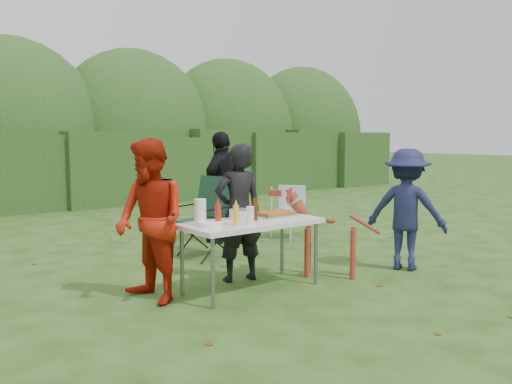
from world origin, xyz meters
TOP-DOWN VIEW (x-y plane):
  - ground at (0.00, 0.00)m, footprint 80.00×80.00m
  - hedge_row at (0.00, 8.00)m, footprint 22.00×1.40m
  - shrub_backdrop at (0.00, 9.60)m, footprint 20.00×2.60m
  - folding_table at (-0.03, 0.21)m, footprint 1.50×0.70m
  - person_cook at (0.08, 0.59)m, footprint 0.63×0.49m
  - person_red_jacket at (-1.05, 0.50)m, footprint 0.68×0.84m
  - person_black_puffy at (1.24, 2.54)m, footprint 1.07×0.73m
  - child at (2.00, -0.26)m, footprint 0.93×1.10m
  - dog at (1.02, 0.07)m, footprint 0.99×1.07m
  - camping_chair at (0.46, 1.88)m, footprint 0.85×0.85m
  - lawn_chair at (2.27, 2.13)m, footprint 0.70×0.70m
  - food_tray at (0.36, 0.29)m, footprint 0.45×0.30m
  - focaccia_bread at (0.36, 0.29)m, footprint 0.40×0.26m
  - mustard_bottle at (-0.32, 0.10)m, footprint 0.06×0.06m
  - ketchup_bottle at (-0.48, 0.17)m, footprint 0.06×0.06m
  - beer_bottle at (0.02, 0.21)m, footprint 0.06×0.06m
  - paper_towel_roll at (-0.59, 0.34)m, footprint 0.12×0.12m
  - cup_stack at (-0.17, 0.05)m, footprint 0.08×0.08m
  - pasta_bowl at (-0.02, 0.40)m, footprint 0.26×0.26m
  - plate_stack at (-0.58, 0.18)m, footprint 0.24×0.24m

SIDE VIEW (x-z plane):
  - ground at x=0.00m, z-range 0.00..0.00m
  - lawn_chair at x=2.27m, z-range 0.00..0.84m
  - dog at x=1.02m, z-range 0.00..0.99m
  - camping_chair at x=0.46m, z-range 0.00..1.08m
  - folding_table at x=-0.03m, z-range 0.32..1.06m
  - child at x=2.00m, z-range 0.00..1.48m
  - food_tray at x=0.36m, z-range 0.74..0.76m
  - plate_stack at x=-0.58m, z-range 0.74..0.79m
  - person_cook at x=0.08m, z-range 0.00..1.55m
  - focaccia_bread at x=0.36m, z-range 0.76..0.80m
  - pasta_bowl at x=-0.02m, z-range 0.74..0.84m
  - person_red_jacket at x=-1.05m, z-range 0.00..1.61m
  - cup_stack at x=-0.17m, z-range 0.74..0.92m
  - mustard_bottle at x=-0.32m, z-range 0.74..0.94m
  - person_black_puffy at x=1.24m, z-range 0.00..1.69m
  - hedge_row at x=0.00m, z-range 0.00..1.70m
  - ketchup_bottle at x=-0.48m, z-range 0.74..0.96m
  - beer_bottle at x=0.02m, z-range 0.74..0.98m
  - paper_towel_roll at x=-0.59m, z-range 0.74..1.00m
  - shrub_backdrop at x=0.00m, z-range 0.00..3.20m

